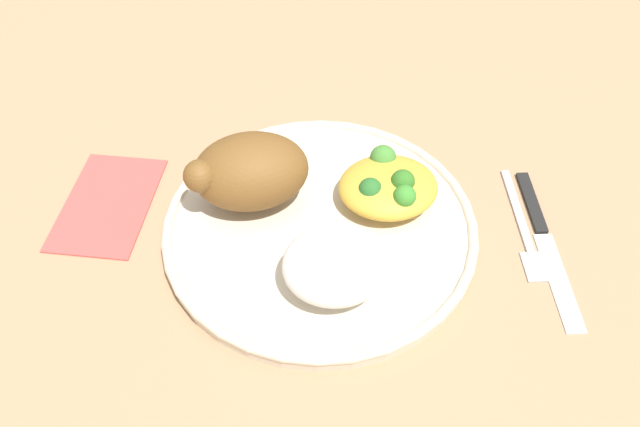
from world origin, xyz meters
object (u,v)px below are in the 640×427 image
(rice_pile, at_px, (341,264))
(roasted_chicken, at_px, (249,171))
(fork, at_px, (524,229))
(napkin, at_px, (108,203))
(knife, at_px, (543,232))
(mac_cheese_with_broccoli, at_px, (389,185))
(plate, at_px, (320,227))

(rice_pile, bearing_deg, roasted_chicken, -60.26)
(fork, relative_size, napkin, 1.06)
(knife, bearing_deg, roasted_chicken, -16.72)
(mac_cheese_with_broccoli, xyz_separation_m, fork, (-0.12, 0.05, -0.03))
(fork, relative_size, knife, 0.75)
(fork, distance_m, knife, 0.02)
(fork, bearing_deg, plate, -9.42)
(roasted_chicken, relative_size, napkin, 0.86)
(rice_pile, relative_size, mac_cheese_with_broccoli, 0.95)
(mac_cheese_with_broccoli, relative_size, napkin, 0.71)
(plate, height_order, roasted_chicken, roasted_chicken)
(napkin, bearing_deg, fork, 164.70)
(roasted_chicken, distance_m, napkin, 0.16)
(plate, height_order, mac_cheese_with_broccoli, mac_cheese_with_broccoli)
(mac_cheese_with_broccoli, distance_m, fork, 0.14)
(mac_cheese_with_broccoli, height_order, fork, mac_cheese_with_broccoli)
(plate, xyz_separation_m, knife, (-0.21, 0.04, -0.01))
(plate, relative_size, fork, 2.09)
(roasted_chicken, xyz_separation_m, mac_cheese_with_broccoli, (-0.13, 0.02, -0.02))
(plate, relative_size, napkin, 2.21)
(napkin, bearing_deg, mac_cheese_with_broccoli, 167.84)
(plate, xyz_separation_m, napkin, (0.20, -0.08, -0.01))
(mac_cheese_with_broccoli, bearing_deg, knife, 157.84)
(fork, height_order, napkin, fork)
(roasted_chicken, distance_m, fork, 0.27)
(napkin, bearing_deg, roasted_chicken, 166.33)
(mac_cheese_with_broccoli, bearing_deg, rice_pile, 53.79)
(rice_pile, bearing_deg, plate, -86.22)
(mac_cheese_with_broccoli, bearing_deg, napkin, -12.16)
(plate, bearing_deg, roasted_chicken, -34.82)
(roasted_chicken, distance_m, rice_pile, 0.13)
(plate, bearing_deg, napkin, -20.66)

